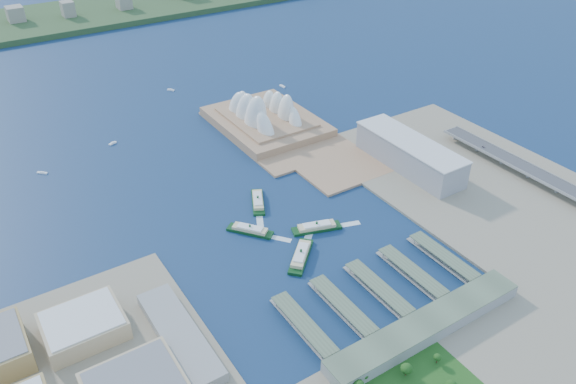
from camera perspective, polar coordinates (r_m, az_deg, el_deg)
ground at (r=573.71m, az=3.18°, el=-6.42°), size 3000.00×3000.00×0.00m
east_land at (r=692.99m, az=22.09°, el=-1.22°), size 240.00×500.00×3.00m
peninsula at (r=805.18m, az=-1.34°, el=6.32°), size 135.00×220.00×3.00m
far_shore at (r=1406.70m, az=-21.67°, el=16.18°), size 2200.00×260.00×12.00m
opera_house at (r=806.32m, az=-2.28°, el=8.75°), size 134.00×180.00×58.00m
toaster_building at (r=720.56m, az=12.23°, el=3.79°), size 45.00×155.00×35.00m
expressway at (r=730.19m, az=25.68°, el=0.36°), size 26.00×340.00×11.85m
ferry_wharves at (r=534.74m, az=9.18°, el=-9.75°), size 184.00×90.00×9.30m
terminal_building at (r=503.51m, az=13.85°, el=-13.12°), size 200.00×28.00×12.00m
far_skyline at (r=1379.45m, az=-21.76°, el=17.32°), size 1900.00×140.00×55.00m
ferry_a at (r=601.39m, az=-3.89°, el=-3.73°), size 41.20×47.51×9.52m
ferry_b at (r=645.80m, az=-3.08°, el=-0.79°), size 35.10×52.10×9.78m
ferry_c at (r=566.14m, az=1.32°, el=-6.30°), size 50.51×48.91×10.60m
ferry_d at (r=604.37m, az=2.93°, el=-3.44°), size 55.45×29.23×10.18m
boat_a at (r=767.36m, az=-23.71°, el=1.82°), size 11.88×11.34×2.54m
boat_b at (r=806.65m, az=-17.39°, el=4.77°), size 11.70×7.54×2.98m
boat_c at (r=951.99m, az=-0.57°, el=10.72°), size 4.48×13.12×2.91m
boat_e at (r=956.87m, az=-11.83°, el=10.13°), size 10.10×12.34×3.01m
car_c at (r=774.16m, az=19.25°, el=4.35°), size 1.70×4.18×1.21m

